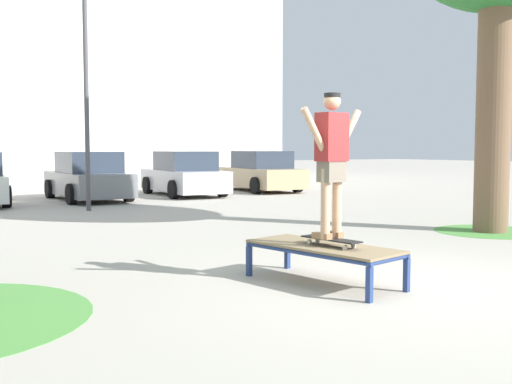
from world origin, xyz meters
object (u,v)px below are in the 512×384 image
Objects in this scene: skateboard at (331,240)px; light_post at (86,60)px; car_grey at (88,178)px; car_silver at (184,175)px; skater at (332,155)px; skate_box at (323,249)px; car_tan at (260,173)px.

light_post is at bearing 89.19° from skateboard.
light_post is (-0.96, -3.21, 3.13)m from car_grey.
skater is at bearing -108.48° from car_silver.
skate_box is 0.35× the size of light_post.
car_tan is at bearing 6.30° from car_silver.
skater is 0.40× the size of car_grey.
skater reaches higher than car_tan.
skater is at bearing 98.77° from skateboard.
light_post is at bearing 89.05° from skate_box.
skater is 10.21m from light_post.
light_post is at bearing -106.72° from car_grey.
car_grey is at bearing 85.07° from skate_box.
light_post is at bearing -154.20° from car_tan.
car_silver is 3.35m from car_tan.
skate_box is 0.48× the size of car_grey.
car_tan is (7.76, 13.63, 0.15)m from skateboard.
car_grey is 6.68m from car_tan.
car_silver is 0.74× the size of light_post.
car_grey is 0.98× the size of car_tan.
car_tan is (3.33, 0.37, 0.00)m from car_silver.
car_tan is (6.66, 0.48, 0.00)m from car_grey.
skateboard is 0.19× the size of car_grey.
skater is at bearing -94.80° from car_grey.
car_silver is at bearing 71.52° from skater.
car_grey is (1.10, 13.16, 0.15)m from skateboard.
skateboard is 0.19× the size of car_silver.
car_tan is at bearing 25.80° from light_post.
skate_box is at bearing -108.71° from car_silver.
car_tan reaches higher than skateboard.
skateboard is 13.20m from car_grey.
skater is 0.39× the size of car_silver.
car_grey is at bearing 85.21° from skateboard.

